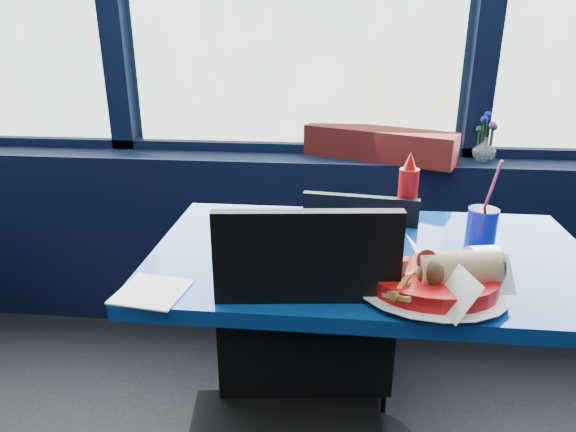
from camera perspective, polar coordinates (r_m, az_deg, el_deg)
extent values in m
cube|color=black|center=(2.38, 0.41, -2.66)|extent=(5.00, 0.26, 0.80)
cube|color=black|center=(2.32, 0.63, 7.45)|extent=(4.80, 0.08, 0.06)
cylinder|color=black|center=(1.65, 8.28, -17.06)|extent=(0.12, 0.12, 0.68)
cube|color=navy|center=(1.44, 9.07, -4.69)|extent=(1.20, 0.70, 0.04)
cube|color=black|center=(1.19, 2.07, -10.28)|extent=(0.42, 0.08, 0.48)
cube|color=black|center=(1.94, 6.63, -8.25)|extent=(0.42, 0.42, 0.04)
cube|color=black|center=(1.68, 7.74, -4.48)|extent=(0.36, 0.07, 0.42)
cylinder|color=black|center=(2.18, 11.23, -11.47)|extent=(0.02, 0.02, 0.39)
cylinder|color=black|center=(1.92, 10.80, -16.56)|extent=(0.02, 0.02, 0.39)
cylinder|color=black|center=(2.21, 2.64, -10.66)|extent=(0.02, 0.02, 0.39)
cylinder|color=black|center=(1.94, 0.84, -15.54)|extent=(0.02, 0.02, 0.39)
cube|color=maroon|center=(2.22, 10.11, 7.90)|extent=(0.65, 0.39, 0.13)
imported|color=silver|center=(2.29, 20.98, 6.90)|extent=(0.13, 0.13, 0.10)
cylinder|color=#1E5919|center=(2.28, 20.69, 7.68)|extent=(0.01, 0.01, 0.16)
sphere|color=#1B2EA3|center=(2.27, 21.00, 9.99)|extent=(0.03, 0.03, 0.03)
cylinder|color=#1E5919|center=(2.28, 21.50, 7.30)|extent=(0.01, 0.01, 0.14)
sphere|color=#D63F98|center=(2.27, 21.77, 9.35)|extent=(0.03, 0.03, 0.03)
cylinder|color=#1E5919|center=(2.30, 21.01, 7.93)|extent=(0.01, 0.01, 0.17)
sphere|color=#1B2EA3|center=(2.28, 21.34, 10.42)|extent=(0.03, 0.03, 0.03)
cylinder|color=#1E5919|center=(2.30, 20.31, 7.24)|extent=(0.01, 0.01, 0.12)
sphere|color=#1E5919|center=(2.28, 20.54, 9.02)|extent=(0.03, 0.03, 0.03)
cylinder|color=#1E5919|center=(2.30, 21.64, 7.25)|extent=(0.01, 0.01, 0.13)
sphere|color=#1E5919|center=(2.29, 21.89, 9.15)|extent=(0.03, 0.03, 0.03)
cylinder|color=#BB0D0C|center=(1.23, 15.83, -7.53)|extent=(0.35, 0.35, 0.05)
cylinder|color=white|center=(1.23, 15.77, -8.03)|extent=(0.34, 0.34, 0.00)
cylinder|color=silver|center=(1.27, 20.82, -5.25)|extent=(0.08, 0.10, 0.09)
sphere|color=brown|center=(1.19, 15.63, -6.15)|extent=(0.07, 0.07, 0.07)
cylinder|color=red|center=(1.19, 15.16, -4.86)|extent=(0.06, 0.06, 0.01)
cylinder|color=#BB0D0C|center=(1.64, 13.12, 2.20)|extent=(0.06, 0.06, 0.17)
cone|color=#BB0D0C|center=(1.61, 13.45, 6.04)|extent=(0.04, 0.04, 0.06)
cylinder|color=#0E1A9D|center=(1.48, 20.65, -1.59)|extent=(0.08, 0.08, 0.13)
cylinder|color=black|center=(1.46, 20.95, 0.62)|extent=(0.07, 0.07, 0.01)
cylinder|color=#FC3568|center=(1.44, 21.64, 2.67)|extent=(0.02, 0.06, 0.18)
cube|color=white|center=(1.26, -14.89, -8.10)|extent=(0.17, 0.17, 0.00)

